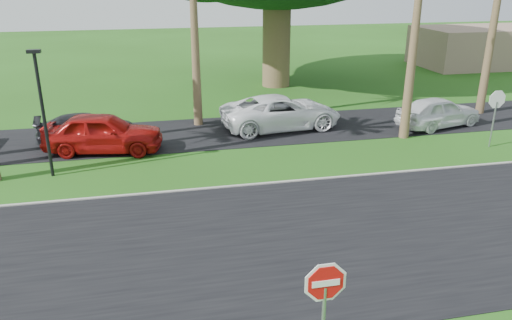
{
  "coord_description": "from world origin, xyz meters",
  "views": [
    {
      "loc": [
        -2.2,
        -9.87,
        7.12
      ],
      "look_at": [
        0.75,
        3.87,
        1.8
      ],
      "focal_mm": 35.0,
      "sensor_mm": 36.0,
      "label": 1
    }
  ],
  "objects_px": {
    "car_red": "(103,133)",
    "car_dark": "(87,128)",
    "stop_sign_near": "(325,298)",
    "stop_sign_far": "(496,107)",
    "car_minivan": "(281,112)",
    "car_pickup": "(438,112)"
  },
  "relations": [
    {
      "from": "stop_sign_near",
      "to": "car_pickup",
      "type": "distance_m",
      "value": 17.91
    },
    {
      "from": "car_minivan",
      "to": "car_pickup",
      "type": "distance_m",
      "value": 7.66
    },
    {
      "from": "stop_sign_far",
      "to": "car_pickup",
      "type": "distance_m",
      "value": 3.4
    },
    {
      "from": "car_pickup",
      "to": "stop_sign_near",
      "type": "bearing_deg",
      "value": 128.19
    },
    {
      "from": "stop_sign_near",
      "to": "car_pickup",
      "type": "bearing_deg",
      "value": 52.49
    },
    {
      "from": "car_red",
      "to": "car_dark",
      "type": "height_order",
      "value": "car_red"
    },
    {
      "from": "stop_sign_near",
      "to": "car_red",
      "type": "distance_m",
      "value": 14.67
    },
    {
      "from": "car_dark",
      "to": "car_pickup",
      "type": "distance_m",
      "value": 16.52
    },
    {
      "from": "car_red",
      "to": "stop_sign_far",
      "type": "bearing_deg",
      "value": -89.72
    },
    {
      "from": "stop_sign_near",
      "to": "car_red",
      "type": "height_order",
      "value": "stop_sign_near"
    },
    {
      "from": "car_red",
      "to": "car_pickup",
      "type": "bearing_deg",
      "value": -78.57
    },
    {
      "from": "car_red",
      "to": "car_dark",
      "type": "bearing_deg",
      "value": 37.98
    },
    {
      "from": "stop_sign_far",
      "to": "car_pickup",
      "type": "bearing_deg",
      "value": -79.06
    },
    {
      "from": "car_dark",
      "to": "car_minivan",
      "type": "height_order",
      "value": "car_minivan"
    },
    {
      "from": "car_dark",
      "to": "car_pickup",
      "type": "height_order",
      "value": "car_pickup"
    },
    {
      "from": "car_dark",
      "to": "car_red",
      "type": "bearing_deg",
      "value": -160.8
    },
    {
      "from": "stop_sign_near",
      "to": "car_dark",
      "type": "xyz_separation_m",
      "value": [
        -5.59,
        15.4,
        -1.16
      ]
    },
    {
      "from": "stop_sign_near",
      "to": "car_minivan",
      "type": "bearing_deg",
      "value": 77.84
    },
    {
      "from": "car_red",
      "to": "car_dark",
      "type": "distance_m",
      "value": 1.78
    },
    {
      "from": "stop_sign_far",
      "to": "car_minivan",
      "type": "distance_m",
      "value": 9.37
    },
    {
      "from": "stop_sign_far",
      "to": "car_pickup",
      "type": "xyz_separation_m",
      "value": [
        -0.61,
        3.18,
        -1.03
      ]
    },
    {
      "from": "car_dark",
      "to": "stop_sign_far",
      "type": "bearing_deg",
      "value": -113.04
    }
  ]
}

